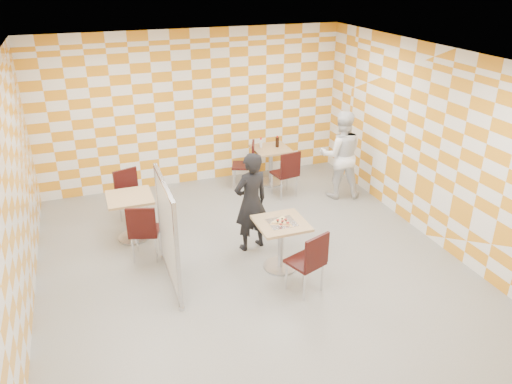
% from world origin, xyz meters
% --- Properties ---
extents(room_shell, '(7.00, 7.00, 7.00)m').
position_xyz_m(room_shell, '(0.00, 0.54, 1.50)').
color(room_shell, gray).
rests_on(room_shell, ground).
extents(main_table, '(0.70, 0.70, 0.75)m').
position_xyz_m(main_table, '(0.39, -0.06, 0.51)').
color(main_table, tan).
rests_on(main_table, ground).
extents(second_table, '(0.70, 0.70, 0.75)m').
position_xyz_m(second_table, '(1.37, 2.86, 0.51)').
color(second_table, tan).
rests_on(second_table, ground).
extents(empty_table, '(0.70, 0.70, 0.75)m').
position_xyz_m(empty_table, '(-1.53, 1.53, 0.51)').
color(empty_table, tan).
rests_on(empty_table, ground).
extents(chair_main_front, '(0.54, 0.55, 0.92)m').
position_xyz_m(chair_main_front, '(0.51, -0.78, 0.54)').
color(chair_main_front, black).
rests_on(chair_main_front, ground).
extents(chair_second_front, '(0.48, 0.49, 0.92)m').
position_xyz_m(chair_second_front, '(1.42, 2.14, 0.54)').
color(chair_second_front, black).
rests_on(chair_second_front, ground).
extents(chair_second_side, '(0.55, 0.55, 0.92)m').
position_xyz_m(chair_second_side, '(0.88, 2.85, 0.54)').
color(chair_second_side, black).
rests_on(chair_second_side, ground).
extents(chair_empty_near, '(0.53, 0.53, 0.92)m').
position_xyz_m(chair_empty_near, '(-1.44, 0.79, 0.54)').
color(chair_empty_near, black).
rests_on(chair_empty_near, ground).
extents(chair_empty_far, '(0.53, 0.54, 0.92)m').
position_xyz_m(chair_empty_far, '(-1.48, 2.16, 0.54)').
color(chair_empty_far, black).
rests_on(chair_empty_far, ground).
extents(partition, '(0.08, 1.38, 1.55)m').
position_xyz_m(partition, '(-1.19, 0.09, 0.79)').
color(partition, white).
rests_on(partition, ground).
extents(man_dark, '(0.65, 0.50, 1.58)m').
position_xyz_m(man_dark, '(0.17, 0.62, 0.79)').
color(man_dark, black).
rests_on(man_dark, ground).
extents(man_white, '(0.96, 0.84, 1.67)m').
position_xyz_m(man_white, '(2.37, 1.87, 0.83)').
color(man_white, white).
rests_on(man_white, ground).
extents(pizza_on_foil, '(0.40, 0.40, 0.04)m').
position_xyz_m(pizza_on_foil, '(0.39, -0.08, 0.77)').
color(pizza_on_foil, silver).
rests_on(pizza_on_foil, main_table).
extents(sport_bottle, '(0.06, 0.06, 0.20)m').
position_xyz_m(sport_bottle, '(1.20, 2.97, 0.84)').
color(sport_bottle, white).
rests_on(sport_bottle, second_table).
extents(soda_bottle, '(0.07, 0.07, 0.23)m').
position_xyz_m(soda_bottle, '(1.51, 2.88, 0.85)').
color(soda_bottle, black).
rests_on(soda_bottle, second_table).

